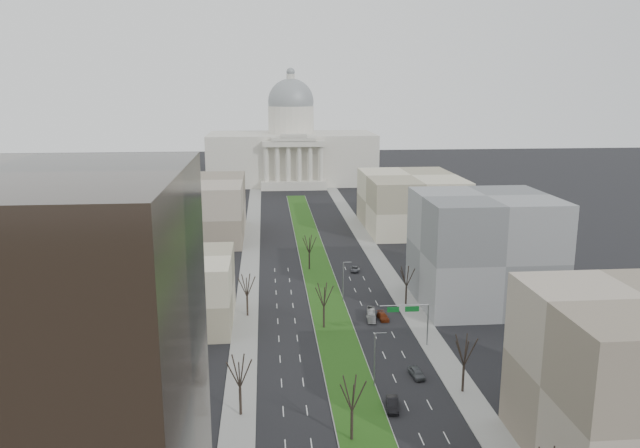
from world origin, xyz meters
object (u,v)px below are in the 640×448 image
car_grey_far (355,269)px  box_van (371,315)px  car_grey_near (417,373)px  car_red (383,316)px  car_black (392,404)px

car_grey_far → box_van: (-1.41, -33.59, 0.32)m
car_grey_near → box_van: (-3.08, 26.37, 0.18)m
car_red → box_van: box_van is taller
car_black → car_red: bearing=89.7°
car_grey_near → car_black: 11.58m
car_grey_far → box_van: size_ratio=0.66×
car_grey_near → car_grey_far: (-1.67, 59.97, -0.14)m
car_red → car_grey_far: 34.03m
car_grey_near → car_grey_far: bearing=84.8°
car_grey_far → box_van: box_van is taller
car_grey_near → box_van: bearing=89.8°
car_grey_far → box_van: bearing=-84.4°
car_grey_near → car_black: car_black is taller
car_red → car_grey_near: bearing=-92.7°
car_grey_near → car_red: car_grey_near is taller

